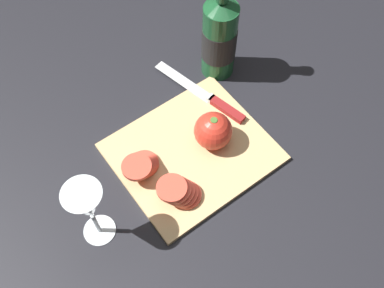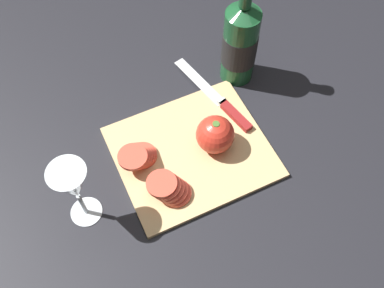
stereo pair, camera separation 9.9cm
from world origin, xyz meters
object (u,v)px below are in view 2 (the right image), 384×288
(wine_bottle, at_px, (240,43))
(whole_tomato, at_px, (214,133))
(tomato_slice_stack_near, at_px, (169,188))
(tomato_slice_stack_far, at_px, (138,156))
(wine_glass, at_px, (73,186))
(knife, at_px, (226,107))

(wine_bottle, relative_size, whole_tomato, 3.61)
(tomato_slice_stack_near, relative_size, tomato_slice_stack_far, 0.99)
(wine_bottle, bearing_deg, tomato_slice_stack_near, -140.70)
(wine_bottle, bearing_deg, wine_glass, -157.07)
(wine_glass, relative_size, knife, 0.68)
(wine_bottle, distance_m, knife, 0.15)
(whole_tomato, distance_m, knife, 0.11)
(wine_bottle, xyz_separation_m, tomato_slice_stack_near, (-0.29, -0.24, -0.08))
(wine_bottle, relative_size, wine_glass, 1.71)
(whole_tomato, xyz_separation_m, tomato_slice_stack_far, (-0.17, 0.03, -0.02))
(wine_bottle, xyz_separation_m, wine_glass, (-0.46, -0.20, 0.01))
(tomato_slice_stack_far, bearing_deg, tomato_slice_stack_near, -73.00)
(wine_glass, distance_m, tomato_slice_stack_far, 0.18)
(wine_glass, distance_m, tomato_slice_stack_near, 0.20)
(wine_bottle, xyz_separation_m, whole_tomato, (-0.15, -0.16, -0.06))
(tomato_slice_stack_near, bearing_deg, knife, 34.52)
(wine_bottle, height_order, wine_glass, wine_bottle)
(whole_tomato, relative_size, tomato_slice_stack_far, 0.96)
(wine_bottle, relative_size, tomato_slice_stack_far, 3.48)
(wine_glass, xyz_separation_m, tomato_slice_stack_far, (0.14, 0.06, -0.09))
(tomato_slice_stack_near, bearing_deg, wine_bottle, 39.30)
(knife, bearing_deg, tomato_slice_stack_near, 111.55)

